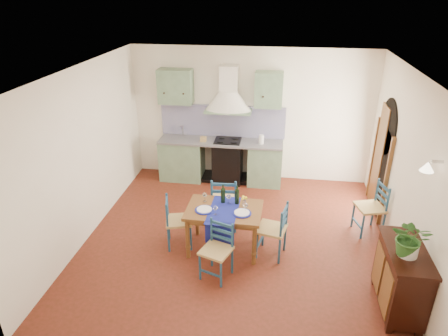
{
  "coord_description": "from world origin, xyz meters",
  "views": [
    {
      "loc": [
        0.59,
        -5.55,
        3.93
      ],
      "look_at": [
        -0.26,
        0.3,
        1.18
      ],
      "focal_mm": 32.0,
      "sensor_mm": 36.0,
      "label": 1
    }
  ],
  "objects": [
    {
      "name": "dining_table",
      "position": [
        -0.17,
        -0.27,
        0.66
      ],
      "size": [
        1.18,
        0.89,
        1.06
      ],
      "color": "brown",
      "rests_on": "ground"
    },
    {
      "name": "potted_plant",
      "position": [
        2.22,
        -1.34,
        1.18
      ],
      "size": [
        0.53,
        0.49,
        0.49
      ],
      "primitive_type": "imported",
      "rotation": [
        0.0,
        0.0,
        -0.3
      ],
      "color": "#2F6827",
      "rests_on": "sideboard"
    },
    {
      "name": "chair_spare",
      "position": [
        2.23,
        0.57,
        0.48
      ],
      "size": [
        0.53,
        0.53,
        0.92
      ],
      "color": "navy",
      "rests_on": "ground"
    },
    {
      "name": "left_wall",
      "position": [
        -2.5,
        0.0,
        1.4
      ],
      "size": [
        0.04,
        5.0,
        2.8
      ],
      "primitive_type": "cube",
      "color": "white",
      "rests_on": "ground"
    },
    {
      "name": "right_wall",
      "position": [
        2.5,
        0.28,
        1.34
      ],
      "size": [
        0.26,
        5.0,
        2.8
      ],
      "color": "white",
      "rests_on": "ground"
    },
    {
      "name": "back_wall",
      "position": [
        -0.47,
        2.29,
        1.05
      ],
      "size": [
        5.0,
        0.96,
        2.8
      ],
      "color": "white",
      "rests_on": "ground"
    },
    {
      "name": "ceiling",
      "position": [
        0.0,
        0.0,
        2.8
      ],
      "size": [
        5.0,
        5.0,
        0.01
      ],
      "primitive_type": "cube",
      "color": "white",
      "rests_on": "back_wall"
    },
    {
      "name": "chair_far",
      "position": [
        -0.26,
        0.36,
        0.51
      ],
      "size": [
        0.48,
        0.48,
        0.99
      ],
      "color": "navy",
      "rests_on": "ground"
    },
    {
      "name": "sideboard",
      "position": [
        2.26,
        -1.22,
        0.51
      ],
      "size": [
        0.5,
        1.05,
        0.94
      ],
      "color": "black",
      "rests_on": "ground"
    },
    {
      "name": "floor",
      "position": [
        0.0,
        0.0,
        0.0
      ],
      "size": [
        5.0,
        5.0,
        0.0
      ],
      "primitive_type": "plane",
      "color": "#451E0E",
      "rests_on": "ground"
    },
    {
      "name": "chair_left",
      "position": [
        -0.94,
        -0.27,
        0.45
      ],
      "size": [
        0.5,
        0.5,
        0.87
      ],
      "color": "navy",
      "rests_on": "ground"
    },
    {
      "name": "chair_right",
      "position": [
        0.61,
        -0.32,
        0.47
      ],
      "size": [
        0.51,
        0.51,
        0.91
      ],
      "color": "navy",
      "rests_on": "ground"
    },
    {
      "name": "chair_near",
      "position": [
        -0.18,
        -0.92,
        0.44
      ],
      "size": [
        0.51,
        0.51,
        0.86
      ],
      "color": "navy",
      "rests_on": "ground"
    }
  ]
}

